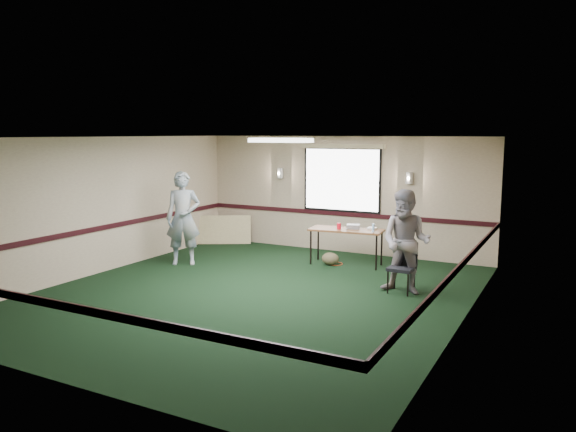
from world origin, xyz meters
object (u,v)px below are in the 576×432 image
at_px(person_left, 183,218).
at_px(person_right, 406,242).
at_px(projector, 353,227).
at_px(conference_chair, 403,263).
at_px(folding_table, 346,232).

bearing_deg(person_left, person_right, -31.62).
bearing_deg(person_right, projector, 136.73).
xyz_separation_m(conference_chair, person_right, (0.06, -0.09, 0.39)).
height_order(folding_table, person_left, person_left).
xyz_separation_m(folding_table, person_left, (-3.09, -1.53, 0.28)).
bearing_deg(person_left, folding_table, -5.57).
height_order(projector, person_right, person_right).
bearing_deg(projector, folding_table, -154.44).
relative_size(folding_table, person_right, 0.88).
relative_size(person_left, person_right, 1.09).
bearing_deg(folding_table, conference_chair, -46.48).
distance_m(projector, person_right, 2.27).
bearing_deg(conference_chair, projector, 137.63).
height_order(conference_chair, person_right, person_right).
relative_size(folding_table, person_left, 0.80).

